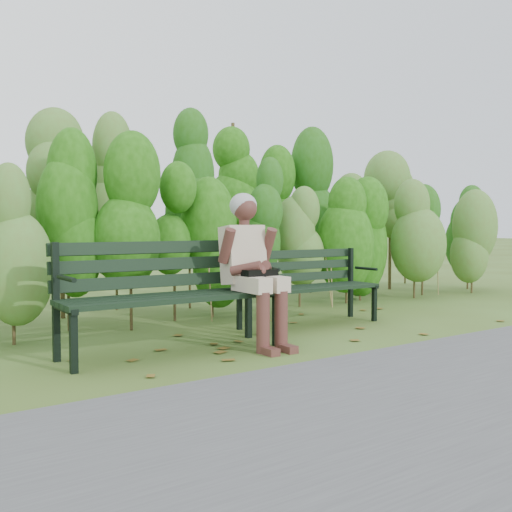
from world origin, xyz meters
TOP-DOWN VIEW (x-y plane):
  - ground at (0.00, 0.00)m, footprint 80.00×80.00m
  - footpath at (0.00, -2.20)m, footprint 60.00×2.50m
  - hedge_band at (0.00, 1.86)m, footprint 11.04×1.67m
  - leaf_litter at (-0.40, -0.11)m, footprint 6.02×2.20m
  - bench_left at (-1.10, 0.08)m, footprint 1.86×0.66m
  - bench_right at (0.71, 0.45)m, footprint 1.59×0.56m
  - seated_woman at (-0.40, -0.13)m, footprint 0.53×0.77m

SIDE VIEW (x-z plane):
  - ground at x=0.00m, z-range 0.00..0.00m
  - leaf_litter at x=-0.40m, z-range 0.00..0.01m
  - footpath at x=0.00m, z-range 0.00..0.01m
  - bench_right at x=0.71m, z-range 0.07..0.86m
  - bench_left at x=-1.10m, z-range 0.08..1.00m
  - seated_woman at x=-0.40m, z-range 0.09..1.42m
  - hedge_band at x=0.00m, z-range 0.05..2.47m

